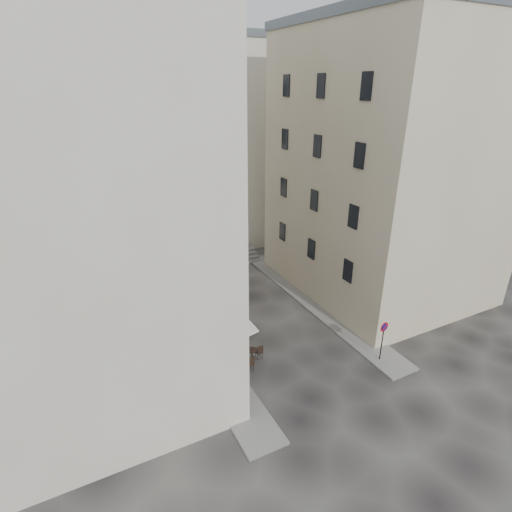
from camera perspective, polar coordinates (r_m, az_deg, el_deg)
ground at (r=25.35m, az=3.38°, el=-11.87°), size 90.00×90.00×0.00m
sidewalk_left at (r=26.90m, az=-9.46°, el=-9.73°), size 2.00×22.00×0.12m
sidewalk_right at (r=29.53m, az=8.08°, el=-6.40°), size 2.00×18.00×0.12m
building_left at (r=21.22m, az=-26.25°, el=9.30°), size 12.20×16.20×20.60m
building_right at (r=30.45m, az=18.12°, el=12.23°), size 12.20×14.20×18.60m
building_back at (r=38.38m, az=-12.46°, el=14.92°), size 18.20×10.20×18.60m
cafe_storefront at (r=23.55m, az=-7.02°, el=-9.55°), size 1.74×7.30×3.50m
stone_steps at (r=35.16m, az=-6.88°, el=-0.64°), size 9.00×3.15×0.80m
bollard_near at (r=23.11m, az=-2.52°, el=-14.19°), size 0.12×0.12×0.98m
bollard_mid at (r=25.77m, az=-5.80°, el=-9.89°), size 0.12×0.12×0.98m
bollard_far at (r=28.60m, az=-8.38°, el=-6.40°), size 0.12×0.12×0.98m
no_parking_sign at (r=23.68m, az=17.73°, el=-10.56°), size 0.59×0.11×2.58m
bistro_table_a at (r=22.56m, az=-2.16°, el=-15.34°), size 1.41×0.66×0.99m
bistro_table_b at (r=23.47m, az=-0.62°, el=-13.73°), size 1.25×0.59×0.88m
bistro_table_c at (r=25.07m, az=-4.53°, el=-10.99°), size 1.36×0.64×0.96m
bistro_table_d at (r=26.43m, az=-4.86°, el=-9.05°), size 1.32×0.62×0.93m
bistro_table_e at (r=27.10m, az=-6.60°, el=-8.31°), size 1.24×0.58×0.87m
pedestrian at (r=26.19m, az=-4.37°, el=-8.19°), size 0.74×0.54×1.86m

